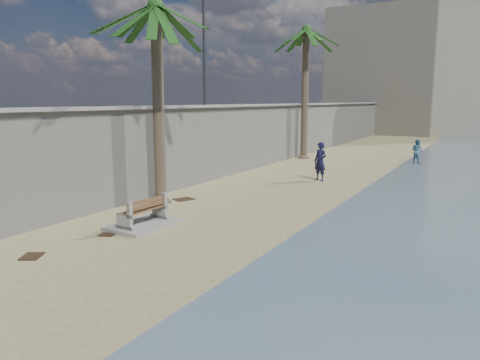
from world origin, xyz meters
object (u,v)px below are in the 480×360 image
at_px(person_b, 417,150).
at_px(palm_back, 306,32).
at_px(bench_far, 143,215).
at_px(palm_mid, 156,9).
at_px(person_a, 320,159).

bearing_deg(person_b, palm_back, 39.99).
xyz_separation_m(bench_far, person_b, (5.07, 19.52, 0.45)).
height_order(palm_mid, person_b, palm_mid).
bearing_deg(bench_far, palm_back, 95.80).
relative_size(bench_far, person_a, 1.02).
height_order(bench_far, person_a, person_a).
bearing_deg(palm_mid, person_a, 64.40).
height_order(palm_back, person_b, palm_back).
height_order(palm_back, person_a, palm_back).
bearing_deg(person_a, palm_mid, -94.15).
relative_size(palm_back, person_a, 4.28).
relative_size(person_a, person_b, 1.28).
relative_size(palm_mid, palm_back, 0.87).
height_order(bench_far, person_b, person_b).
height_order(bench_far, palm_mid, palm_mid).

